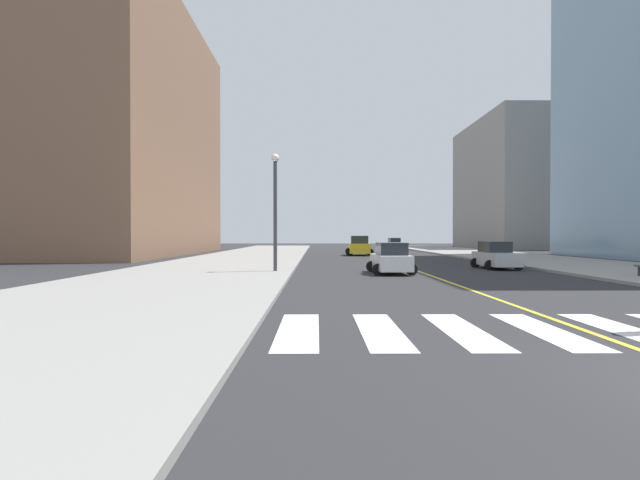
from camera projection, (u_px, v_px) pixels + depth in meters
sidewalk_kerb_east at (634, 271)px, 26.25m from camera, size 10.00×120.00×0.15m
sidewalk_kerb_west at (206, 271)px, 26.08m from camera, size 10.00×120.00×0.15m
crosswalk_paint at (584, 330)px, 10.16m from camera, size 13.50×4.00×0.01m
lane_divider_paint at (376, 256)px, 46.16m from camera, size 0.16×80.00×0.01m
parking_garage_concrete at (530, 185)px, 75.03m from camera, size 18.00×24.00×20.54m
low_rise_brick_west at (116, 134)px, 50.22m from camera, size 16.00×32.00×26.24m
car_silver_nearest at (496, 256)px, 28.78m from camera, size 2.43×3.83×1.69m
car_yellow_second at (359, 246)px, 47.66m from camera, size 2.96×4.62×2.03m
car_white_third at (391, 259)px, 25.11m from camera, size 2.43×3.84×1.70m
car_blue_fourth at (394, 244)px, 65.23m from camera, size 2.47×3.87×1.71m
fire_hydrant at (498, 255)px, 34.91m from camera, size 0.26×0.26×0.89m
street_lamp at (275, 201)px, 25.06m from camera, size 0.44×0.44×6.37m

